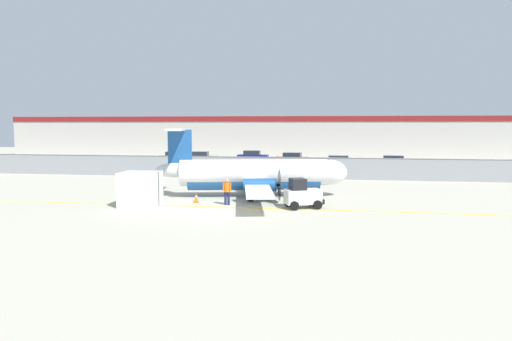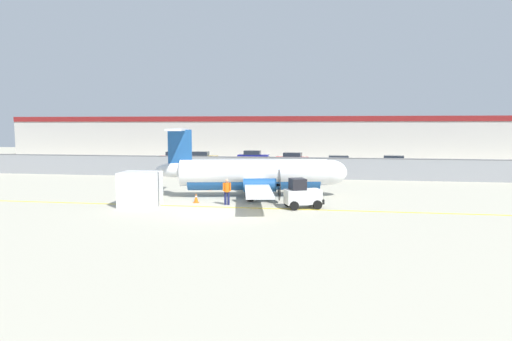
{
  "view_description": "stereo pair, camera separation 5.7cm",
  "coord_description": "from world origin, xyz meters",
  "px_view_note": "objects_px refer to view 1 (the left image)",
  "views": [
    {
      "loc": [
        6.66,
        -25.78,
        5.2
      ],
      "look_at": [
        1.47,
        7.57,
        1.8
      ],
      "focal_mm": 32.0,
      "sensor_mm": 36.0,
      "label": 1
    },
    {
      "loc": [
        6.72,
        -25.77,
        5.2
      ],
      "look_at": [
        1.47,
        7.57,
        1.8
      ],
      "focal_mm": 32.0,
      "sensor_mm": 36.0,
      "label": 2
    }
  ],
  "objects_px": {
    "ground_crew_worker": "(227,190)",
    "parked_car_2": "(253,156)",
    "cargo_container": "(140,189)",
    "traffic_cone_near_left": "(196,198)",
    "parked_car_4": "(337,163)",
    "parked_car_0": "(174,158)",
    "commuter_airplane": "(257,175)",
    "parked_car_3": "(291,159)",
    "baggage_tug": "(302,195)",
    "traffic_cone_near_right": "(210,186)",
    "parked_car_5": "(394,163)",
    "parked_car_1": "(201,158)"
  },
  "relations": [
    {
      "from": "commuter_airplane",
      "to": "parked_car_4",
      "type": "distance_m",
      "value": 21.09
    },
    {
      "from": "ground_crew_worker",
      "to": "cargo_container",
      "type": "distance_m",
      "value": 5.54
    },
    {
      "from": "parked_car_3",
      "to": "parked_car_5",
      "type": "xyz_separation_m",
      "value": [
        12.06,
        -3.86,
        0.0
      ]
    },
    {
      "from": "traffic_cone_near_right",
      "to": "parked_car_4",
      "type": "xyz_separation_m",
      "value": [
        10.39,
        17.5,
        0.58
      ]
    },
    {
      "from": "ground_crew_worker",
      "to": "parked_car_2",
      "type": "xyz_separation_m",
      "value": [
        -3.6,
        32.58,
        -0.06
      ]
    },
    {
      "from": "parked_car_3",
      "to": "parked_car_4",
      "type": "relative_size",
      "value": 1.03
    },
    {
      "from": "ground_crew_worker",
      "to": "parked_car_2",
      "type": "relative_size",
      "value": 0.4
    },
    {
      "from": "commuter_airplane",
      "to": "cargo_container",
      "type": "distance_m",
      "value": 8.48
    },
    {
      "from": "baggage_tug",
      "to": "parked_car_3",
      "type": "height_order",
      "value": "baggage_tug"
    },
    {
      "from": "parked_car_5",
      "to": "parked_car_3",
      "type": "bearing_deg",
      "value": 170.05
    },
    {
      "from": "cargo_container",
      "to": "traffic_cone_near_left",
      "type": "relative_size",
      "value": 3.91
    },
    {
      "from": "baggage_tug",
      "to": "parked_car_1",
      "type": "distance_m",
      "value": 33.1
    },
    {
      "from": "parked_car_4",
      "to": "parked_car_3",
      "type": "bearing_deg",
      "value": -40.96
    },
    {
      "from": "parked_car_0",
      "to": "traffic_cone_near_left",
      "type": "bearing_deg",
      "value": 105.08
    },
    {
      "from": "cargo_container",
      "to": "parked_car_1",
      "type": "relative_size",
      "value": 0.58
    },
    {
      "from": "parked_car_2",
      "to": "parked_car_4",
      "type": "distance_m",
      "value": 14.14
    },
    {
      "from": "parked_car_1",
      "to": "parked_car_3",
      "type": "height_order",
      "value": "same"
    },
    {
      "from": "parked_car_1",
      "to": "parked_car_4",
      "type": "xyz_separation_m",
      "value": [
        17.54,
        -5.21,
        0.0
      ]
    },
    {
      "from": "parked_car_2",
      "to": "parked_car_4",
      "type": "height_order",
      "value": "same"
    },
    {
      "from": "traffic_cone_near_right",
      "to": "parked_car_3",
      "type": "bearing_deg",
      "value": 77.96
    },
    {
      "from": "commuter_airplane",
      "to": "parked_car_2",
      "type": "distance_m",
      "value": 29.28
    },
    {
      "from": "ground_crew_worker",
      "to": "parked_car_1",
      "type": "xyz_separation_m",
      "value": [
        -9.99,
        29.12,
        -0.06
      ]
    },
    {
      "from": "cargo_container",
      "to": "traffic_cone_near_right",
      "type": "distance_m",
      "value": 8.16
    },
    {
      "from": "parked_car_2",
      "to": "parked_car_4",
      "type": "bearing_deg",
      "value": -39.29
    },
    {
      "from": "cargo_container",
      "to": "traffic_cone_near_right",
      "type": "height_order",
      "value": "cargo_container"
    },
    {
      "from": "commuter_airplane",
      "to": "cargo_container",
      "type": "height_order",
      "value": "commuter_airplane"
    },
    {
      "from": "commuter_airplane",
      "to": "traffic_cone_near_left",
      "type": "relative_size",
      "value": 25.02
    },
    {
      "from": "parked_car_0",
      "to": "parked_car_3",
      "type": "bearing_deg",
      "value": 174.68
    },
    {
      "from": "parked_car_3",
      "to": "ground_crew_worker",
      "type": "bearing_deg",
      "value": 90.92
    },
    {
      "from": "parked_car_0",
      "to": "commuter_airplane",
      "type": "bearing_deg",
      "value": 114.23
    },
    {
      "from": "parked_car_2",
      "to": "traffic_cone_near_right",
      "type": "bearing_deg",
      "value": -89.73
    },
    {
      "from": "baggage_tug",
      "to": "traffic_cone_near_right",
      "type": "height_order",
      "value": "baggage_tug"
    },
    {
      "from": "baggage_tug",
      "to": "parked_car_2",
      "type": "relative_size",
      "value": 0.61
    },
    {
      "from": "parked_car_0",
      "to": "parked_car_4",
      "type": "relative_size",
      "value": 1.04
    },
    {
      "from": "ground_crew_worker",
      "to": "parked_car_0",
      "type": "distance_m",
      "value": 31.44
    },
    {
      "from": "traffic_cone_near_left",
      "to": "parked_car_3",
      "type": "bearing_deg",
      "value": 81.62
    },
    {
      "from": "parked_car_4",
      "to": "parked_car_1",
      "type": "bearing_deg",
      "value": -16.28
    },
    {
      "from": "baggage_tug",
      "to": "traffic_cone_near_left",
      "type": "distance_m",
      "value": 7.2
    },
    {
      "from": "commuter_airplane",
      "to": "parked_car_3",
      "type": "distance_m",
      "value": 25.09
    },
    {
      "from": "traffic_cone_near_left",
      "to": "parked_car_5",
      "type": "distance_m",
      "value": 29.36
    },
    {
      "from": "baggage_tug",
      "to": "parked_car_2",
      "type": "xyz_separation_m",
      "value": [
        -8.5,
        33.03,
        0.04
      ]
    },
    {
      "from": "cargo_container",
      "to": "parked_car_5",
      "type": "relative_size",
      "value": 0.57
    },
    {
      "from": "ground_crew_worker",
      "to": "parked_car_3",
      "type": "xyz_separation_m",
      "value": [
        1.95,
        28.81,
        -0.06
      ]
    },
    {
      "from": "parked_car_3",
      "to": "commuter_airplane",
      "type": "bearing_deg",
      "value": 93.57
    },
    {
      "from": "commuter_airplane",
      "to": "traffic_cone_near_right",
      "type": "relative_size",
      "value": 25.02
    },
    {
      "from": "cargo_container",
      "to": "traffic_cone_near_right",
      "type": "relative_size",
      "value": 3.91
    },
    {
      "from": "commuter_airplane",
      "to": "ground_crew_worker",
      "type": "xyz_separation_m",
      "value": [
        -1.42,
        -3.74,
        -0.65
      ]
    },
    {
      "from": "parked_car_0",
      "to": "parked_car_3",
      "type": "xyz_separation_m",
      "value": [
        15.33,
        0.36,
        0.0
      ]
    },
    {
      "from": "commuter_airplane",
      "to": "ground_crew_worker",
      "type": "relative_size",
      "value": 9.42
    },
    {
      "from": "cargo_container",
      "to": "traffic_cone_near_right",
      "type": "xyz_separation_m",
      "value": [
        2.55,
        7.71,
        -0.79
      ]
    }
  ]
}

